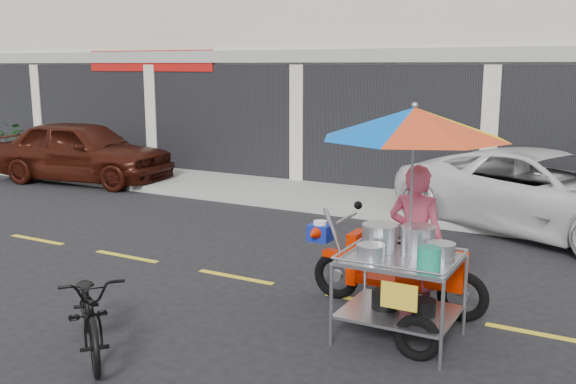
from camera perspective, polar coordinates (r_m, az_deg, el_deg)
The scene contains 9 objects.
ground at distance 8.12m, azimuth 7.33°, elevation -9.72°, with size 90.00×90.00×0.00m, color black.
sidewalk at distance 13.18m, azimuth 16.25°, elevation -1.57°, with size 45.00×3.00×0.15m, color gray.
centerline at distance 8.12m, azimuth 7.34°, elevation -9.70°, with size 42.00×0.10×0.01m, color gold.
maroon_sedan at distance 16.81m, azimuth -17.81°, elevation 3.48°, with size 1.85×4.60×1.57m, color black.
white_pickup at distance 11.94m, azimuth 21.81°, elevation -0.06°, with size 2.40×5.20×1.44m, color silver.
plant_tall at distance 21.31m, azimuth -23.21°, elevation 4.33°, with size 0.93×0.81×1.04m, color #1C4319.
plant_short at distance 19.54m, azimuth -21.39°, elevation 3.81°, with size 0.54×0.54×0.97m, color #1C4319.
near_bicycle at distance 6.89m, azimuth -17.15°, elevation -10.03°, with size 0.60×1.72×0.91m, color black.
food_vendor_rig at distance 7.00m, azimuth 10.85°, elevation 0.30°, with size 2.51×1.99×2.53m.
Camera 1 is at (2.75, -7.08, 2.89)m, focal length 40.00 mm.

